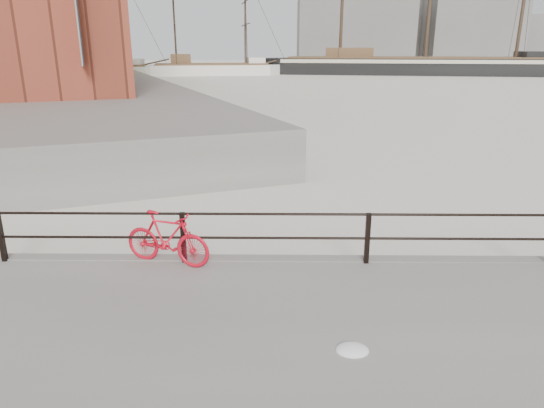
% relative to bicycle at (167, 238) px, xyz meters
% --- Properties ---
extents(ground, '(400.00, 400.00, 0.00)m').
position_rel_bicycle_xyz_m(ground, '(3.79, 0.25, -0.87)').
color(ground, white).
rests_on(ground, ground).
extents(far_quay, '(78.44, 148.07, 1.80)m').
position_rel_bicycle_xyz_m(far_quay, '(-36.21, 72.25, 0.03)').
color(far_quay, gray).
rests_on(far_quay, ground).
extents(guardrail, '(28.00, 0.10, 1.00)m').
position_rel_bicycle_xyz_m(guardrail, '(3.79, 0.10, -0.02)').
color(guardrail, black).
rests_on(guardrail, promenade).
extents(bicycle, '(1.73, 0.79, 1.05)m').
position_rel_bicycle_xyz_m(bicycle, '(0.00, 0.00, 0.00)').
color(bicycle, red).
rests_on(bicycle, promenade).
extents(barque_black, '(67.26, 32.50, 36.18)m').
position_rel_bicycle_xyz_m(barque_black, '(27.55, 79.65, -0.87)').
color(barque_black, black).
rests_on(barque_black, ground).
extents(schooner_mid, '(27.62, 15.71, 18.97)m').
position_rel_bicycle_xyz_m(schooner_mid, '(-9.32, 77.72, -0.87)').
color(schooner_mid, silver).
rests_on(schooner_mid, ground).
extents(schooner_left, '(26.93, 14.38, 19.49)m').
position_rel_bicycle_xyz_m(schooner_left, '(-29.42, 74.28, -0.87)').
color(schooner_left, beige).
rests_on(schooner_left, ground).
extents(workboat_far, '(10.06, 3.82, 7.00)m').
position_rel_bicycle_xyz_m(workboat_far, '(-22.92, 46.17, -0.87)').
color(workboat_far, black).
rests_on(workboat_far, ground).
extents(apartment_brick, '(27.87, 22.90, 21.20)m').
position_rel_bicycle_xyz_m(apartment_brick, '(-51.18, 103.95, 11.53)').
color(apartment_brick, brown).
rests_on(apartment_brick, far_quay).
extents(industrial_west, '(32.00, 18.00, 18.00)m').
position_rel_bicycle_xyz_m(industrial_west, '(23.79, 140.25, 8.13)').
color(industrial_west, gray).
rests_on(industrial_west, ground).
extents(industrial_mid, '(26.00, 20.00, 24.00)m').
position_rel_bicycle_xyz_m(industrial_mid, '(58.79, 145.25, 11.13)').
color(industrial_mid, gray).
rests_on(industrial_mid, ground).
extents(industrial_east, '(20.00, 16.00, 14.00)m').
position_rel_bicycle_xyz_m(industrial_east, '(81.79, 150.25, 6.13)').
color(industrial_east, gray).
rests_on(industrial_east, ground).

